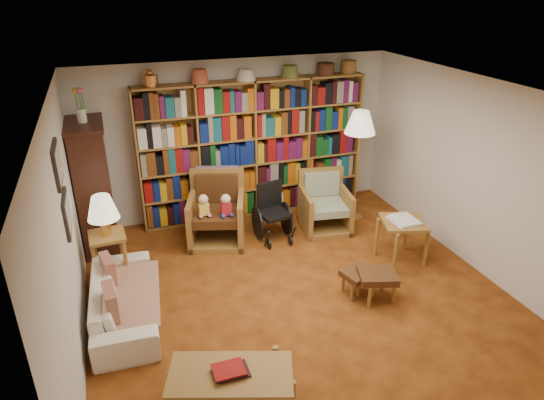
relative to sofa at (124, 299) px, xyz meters
name	(u,v)px	position (x,y,z in m)	size (l,w,h in m)	color
floor	(295,290)	(2.05, -0.16, -0.25)	(5.00, 5.00, 0.00)	#904B16
ceiling	(300,93)	(2.05, -0.16, 2.25)	(5.00, 5.00, 0.00)	white
wall_back	(239,139)	(2.05, 2.34, 1.00)	(5.00, 5.00, 0.00)	silver
wall_front	(428,340)	(2.05, -2.66, 1.00)	(5.00, 5.00, 0.00)	silver
wall_left	(66,235)	(-0.45, -0.16, 1.00)	(5.00, 5.00, 0.00)	silver
wall_right	(474,174)	(4.55, -0.16, 1.00)	(5.00, 5.00, 0.00)	silver
bookshelf	(254,145)	(2.25, 2.17, 0.92)	(3.60, 0.30, 2.42)	olive
curio_cabinet	(93,186)	(-0.20, 1.84, 0.70)	(0.50, 0.95, 2.40)	#3A1710
framed_pictures	(62,190)	(-0.43, 0.14, 1.37)	(0.03, 0.52, 0.97)	black
sofa	(124,299)	(0.00, 0.00, 0.00)	(0.68, 1.73, 0.51)	#EDE1C9
sofa_throw	(128,295)	(0.05, 0.00, 0.05)	(0.70, 1.31, 0.04)	#C0AC8C
cushion_left	(108,271)	(-0.13, 0.35, 0.20)	(0.11, 0.35, 0.35)	maroon
cushion_right	(111,305)	(-0.13, -0.35, 0.20)	(0.12, 0.38, 0.38)	maroon
side_table_lamp	(109,247)	(-0.10, 0.82, 0.25)	(0.46, 0.46, 0.68)	olive
table_lamp	(102,209)	(-0.10, 0.82, 0.79)	(0.39, 0.39, 0.53)	gold
armchair_leather	(215,212)	(1.43, 1.52, 0.16)	(1.06, 1.06, 1.03)	olive
armchair_sage	(323,206)	(3.10, 1.32, 0.09)	(0.83, 0.85, 0.89)	olive
wheelchair	(272,213)	(2.24, 1.27, 0.13)	(0.49, 0.68, 0.85)	black
floor_lamp	(360,127)	(3.70, 1.40, 1.29)	(0.47, 0.47, 1.79)	gold
side_table_papers	(403,227)	(3.68, 0.01, 0.27)	(0.70, 0.70, 0.65)	olive
footstool_a	(359,275)	(2.76, -0.48, 0.01)	(0.45, 0.41, 0.33)	#4E2B14
footstool_b	(377,278)	(2.92, -0.65, 0.06)	(0.54, 0.50, 0.38)	#4E2B14
coffee_table	(231,377)	(0.82, -1.66, 0.11)	(1.22, 0.88, 0.47)	olive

